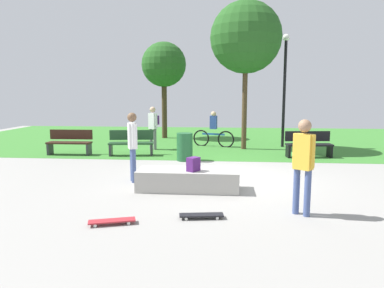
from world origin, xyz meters
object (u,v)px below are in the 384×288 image
Objects in this scene: park_bench_far_right at (70,142)px; cyclist_on_bicycle at (213,132)px; backpack_on_ledge at (193,164)px; park_bench_near_lamppost at (131,142)px; skater_performing_trick at (303,159)px; pedestrian_with_backpack at (153,124)px; park_bench_near_path at (309,144)px; trash_bin at (185,147)px; tree_broad_elm at (246,38)px; tree_tall_oak at (164,65)px; lamp_post at (285,80)px; concrete_ledge at (188,180)px; skateboard_spare at (112,221)px; skater_watching at (133,141)px; skateboard_by_ledge at (201,215)px.

park_bench_far_right is 5.76m from cyclist_on_bicycle.
park_bench_near_lamppost reaches higher than backpack_on_ledge.
skater_performing_trick is 8.57m from pedestrian_with_backpack.
trash_bin is at bearing -166.37° from park_bench_near_path.
skater_performing_trick is 1.08× the size of park_bench_near_lamppost.
cyclist_on_bicycle is at bearing 75.16° from trash_bin.
tree_broad_elm reaches higher than trash_bin.
tree_tall_oak is (2.66, 5.17, 3.12)m from park_bench_far_right.
tree_broad_elm is 2.42m from lamp_post.
concrete_ledge is 2.54× the size of trash_bin.
tree_broad_elm is 3.29× the size of cyclist_on_bicycle.
tree_broad_elm is 5.22m from trash_bin.
skater_performing_trick is 2.17× the size of skateboard_spare.
park_bench_far_right is (-7.09, 5.97, -0.57)m from skater_performing_trick.
skater_watching is 2.16× the size of skateboard_by_ledge.
skateboard_spare is 10.08m from tree_broad_elm.
park_bench_near_lamppost is 0.28× the size of tree_broad_elm.
lamp_post reaches higher than park_bench_far_right.
trash_bin is (0.61, 5.97, 0.40)m from skateboard_spare.
pedestrian_with_backpack is at bearing 107.26° from skateboard_by_ledge.
pedestrian_with_backpack reaches higher than concrete_ledge.
concrete_ledge is 2.59m from skateboard_spare.
skater_performing_trick is 5.89m from trash_bin.
skateboard_spare is 7.74m from park_bench_far_right.
lamp_post is 2.69× the size of pedestrian_with_backpack.
backpack_on_ledge is at bearing -45.00° from concrete_ledge.
trash_bin is (-0.61, 3.76, -0.18)m from backpack_on_ledge.
skater_performing_trick reaches higher than skateboard_by_ledge.
backpack_on_ledge is at bearing -103.05° from tree_broad_elm.
concrete_ledge reaches higher than skateboard_by_ledge.
park_bench_near_path reaches higher than concrete_ledge.
tree_tall_oak is (-4.43, 11.14, 2.55)m from skater_performing_trick.
park_bench_far_right is (-2.29, -0.06, 0.00)m from park_bench_near_lamppost.
tree_broad_elm is at bearing 7.15° from pedestrian_with_backpack.
tree_tall_oak is at bearing 95.09° from skateboard_spare.
tree_broad_elm reaches higher than park_bench_near_path.
tree_tall_oak is (-0.67, 8.94, 2.56)m from skater_watching.
concrete_ledge is 6.03m from park_bench_near_path.
skater_watching reaches higher than pedestrian_with_backpack.
park_bench_near_lamppost reaches higher than skateboard_spare.
trash_bin reaches higher than park_bench_near_lamppost.
park_bench_near_lamppost is (-2.53, 4.48, 0.24)m from concrete_ledge.
trash_bin is at bearing -127.90° from tree_broad_elm.
lamp_post is (5.45, -2.55, -0.83)m from tree_tall_oak.
skateboard_by_ledge and skateboard_spare have the same top height.
pedestrian_with_backpack is at bearing 168.12° from park_bench_near_path.
skateboard_by_ledge is at bearing -80.64° from trash_bin.
park_bench_far_right is at bearing 137.44° from concrete_ledge.
tree_tall_oak is 5.05m from tree_broad_elm.
park_bench_near_path is at bearing 55.03° from skateboard_spare.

